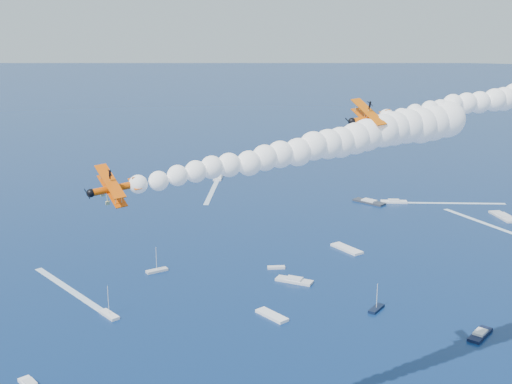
% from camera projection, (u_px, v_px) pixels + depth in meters
% --- Properties ---
extents(biplane_lead, '(11.45, 11.73, 7.95)m').
position_uv_depth(biplane_lead, '(370.00, 119.00, 100.36)').
color(biplane_lead, '#D95804').
extents(biplane_trail, '(10.57, 10.52, 7.24)m').
position_uv_depth(biplane_trail, '(114.00, 188.00, 80.26)').
color(biplane_trail, '#E05004').
extents(smoke_trail_trail, '(60.42, 59.90, 10.37)m').
position_uv_depth(smoke_trail_trail, '(311.00, 148.00, 93.64)').
color(smoke_trail_trail, white).
extents(spectator_boats, '(218.04, 180.61, 0.70)m').
position_uv_depth(spectator_boats, '(410.00, 255.00, 200.27)').
color(spectator_boats, white).
rests_on(spectator_boats, ground).
extents(boat_wakes, '(136.00, 136.99, 0.04)m').
position_uv_depth(boat_wakes, '(319.00, 221.00, 234.79)').
color(boat_wakes, white).
rests_on(boat_wakes, ground).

